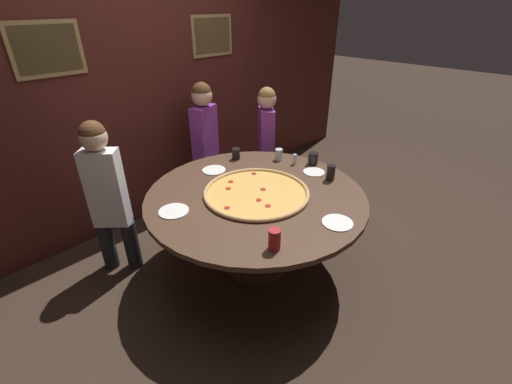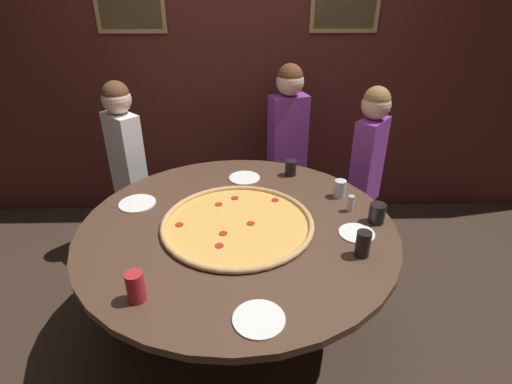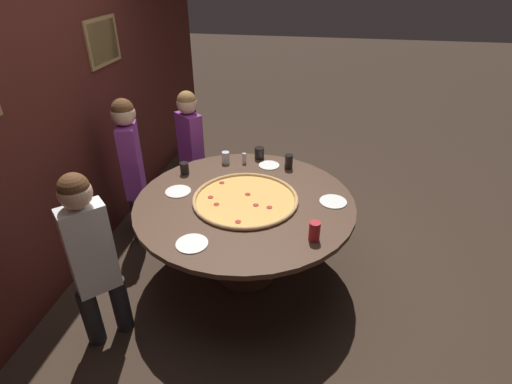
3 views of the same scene
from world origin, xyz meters
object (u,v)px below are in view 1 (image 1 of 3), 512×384
at_px(condiment_shaker, 295,159).
at_px(dining_table, 256,206).
at_px(white_plate_far_back, 337,223).
at_px(diner_far_left, 107,192).
at_px(giant_pizza, 256,192).
at_px(drink_cup_centre_back, 331,173).
at_px(drink_cup_by_shaker, 313,159).
at_px(white_plate_near_front, 214,170).
at_px(diner_side_right, 205,141).
at_px(white_plate_beside_cup, 174,211).
at_px(drink_cup_near_right, 274,240).
at_px(white_plate_left_side, 314,172).
at_px(diner_far_right, 266,140).
at_px(drink_cup_far_left, 236,154).
at_px(drink_cup_far_right, 279,154).

bearing_deg(condiment_shaker, dining_table, -168.37).
relative_size(white_plate_far_back, diner_far_left, 0.16).
xyz_separation_m(giant_pizza, drink_cup_centre_back, (0.61, -0.28, 0.05)).
height_order(drink_cup_by_shaker, white_plate_near_front, drink_cup_by_shaker).
bearing_deg(diner_side_right, white_plate_beside_cup, 23.25).
bearing_deg(drink_cup_centre_back, drink_cup_near_right, -164.67).
distance_m(drink_cup_near_right, white_plate_left_side, 1.14).
bearing_deg(diner_far_right, white_plate_near_front, -39.45).
bearing_deg(giant_pizza, white_plate_left_side, -8.54).
xyz_separation_m(white_plate_beside_cup, condiment_shaker, (1.25, -0.10, 0.05)).
height_order(drink_cup_far_left, drink_cup_far_right, drink_cup_far_right).
relative_size(drink_cup_centre_back, white_plate_near_front, 0.64).
bearing_deg(diner_side_right, white_plate_left_side, 83.29).
bearing_deg(white_plate_near_front, condiment_shaker, -34.93).
distance_m(white_plate_far_back, condiment_shaker, 0.99).
height_order(white_plate_near_front, diner_far_left, diner_far_left).
bearing_deg(drink_cup_centre_back, white_plate_left_side, 83.37).
bearing_deg(diner_side_right, drink_cup_centre_back, 80.96).
bearing_deg(dining_table, diner_far_left, 134.29).
bearing_deg(white_plate_left_side, white_plate_near_front, 131.94).
bearing_deg(diner_far_left, white_plate_far_back, 165.30).
bearing_deg(white_plate_near_front, giant_pizza, -93.85).
relative_size(drink_cup_far_right, diner_far_left, 0.08).
distance_m(giant_pizza, white_plate_near_front, 0.57).
bearing_deg(white_plate_near_front, drink_cup_far_left, 8.68).
distance_m(drink_cup_far_right, white_plate_left_side, 0.41).
bearing_deg(diner_side_right, drink_cup_near_right, 46.25).
distance_m(drink_cup_far_left, diner_far_left, 1.20).
relative_size(drink_cup_near_right, white_plate_far_back, 0.66).
relative_size(drink_cup_by_shaker, white_plate_beside_cup, 0.51).
xyz_separation_m(drink_cup_far_left, white_plate_beside_cup, (-0.95, -0.37, -0.05)).
xyz_separation_m(drink_cup_near_right, diner_far_left, (-0.41, 1.41, -0.06)).
bearing_deg(condiment_shaker, white_plate_far_back, -123.92).
xyz_separation_m(dining_table, white_plate_far_back, (0.10, -0.69, 0.12)).
distance_m(drink_cup_far_left, white_plate_left_side, 0.77).
bearing_deg(giant_pizza, diner_far_right, 39.18).
distance_m(drink_cup_far_left, condiment_shaker, 0.56).
height_order(dining_table, drink_cup_centre_back, drink_cup_centre_back).
relative_size(white_plate_beside_cup, diner_far_right, 0.17).
relative_size(condiment_shaker, diner_side_right, 0.07).
distance_m(dining_table, drink_cup_far_right, 0.71).
height_order(drink_cup_far_left, white_plate_near_front, drink_cup_far_left).
relative_size(dining_table, white_plate_left_side, 9.14).
bearing_deg(condiment_shaker, white_plate_beside_cup, 175.25).
bearing_deg(drink_cup_by_shaker, drink_cup_near_right, -154.02).
bearing_deg(drink_cup_far_left, drink_cup_by_shaker, -55.24).
relative_size(drink_cup_near_right, diner_far_left, 0.11).
xyz_separation_m(drink_cup_by_shaker, drink_cup_centre_back, (-0.15, -0.29, 0.01)).
bearing_deg(drink_cup_near_right, white_plate_left_side, 23.80).
xyz_separation_m(drink_cup_far_left, white_plate_near_front, (-0.31, -0.05, -0.05)).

